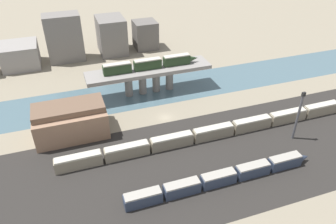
% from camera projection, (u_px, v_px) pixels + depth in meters
% --- Properties ---
extents(ground_plane, '(400.00, 400.00, 0.00)m').
position_uv_depth(ground_plane, '(165.00, 117.00, 109.28)').
color(ground_plane, gray).
extents(railbed_yard, '(280.00, 42.00, 0.01)m').
position_uv_depth(railbed_yard, '(193.00, 163.00, 90.27)').
color(railbed_yard, '#282623').
rests_on(railbed_yard, ground).
extents(river_water, '(320.00, 21.05, 0.01)m').
position_uv_depth(river_water, '(150.00, 92.00, 123.80)').
color(river_water, '#47606B').
rests_on(river_water, ground).
extents(bridge, '(45.74, 9.86, 9.65)m').
position_uv_depth(bridge, '(149.00, 74.00, 119.68)').
color(bridge, gray).
rests_on(bridge, ground).
extents(train_on_bridge, '(35.65, 2.67, 3.68)m').
position_uv_depth(train_on_bridge, '(151.00, 64.00, 117.75)').
color(train_on_bridge, '#23381E').
rests_on(train_on_bridge, bridge).
extents(train_yard_near, '(52.07, 2.91, 3.43)m').
position_uv_depth(train_yard_near, '(223.00, 178.00, 83.26)').
color(train_yard_near, '#2D384C').
rests_on(train_yard_near, ground).
extents(train_yard_mid, '(97.14, 2.77, 3.84)m').
position_uv_depth(train_yard_mid, '(217.00, 132.00, 99.41)').
color(train_yard_mid, gray).
rests_on(train_yard_mid, ground).
extents(warehouse_building, '(21.32, 13.50, 10.19)m').
position_uv_depth(warehouse_building, '(71.00, 120.00, 99.31)').
color(warehouse_building, '#937056').
rests_on(warehouse_building, ground).
extents(signal_tower, '(1.00, 0.72, 15.99)m').
position_uv_depth(signal_tower, '(298.00, 116.00, 95.39)').
color(signal_tower, '#4C4C51').
rests_on(signal_tower, ground).
extents(city_block_left, '(15.13, 15.42, 10.01)m').
position_uv_depth(city_block_left, '(20.00, 55.00, 140.25)').
color(city_block_left, gray).
rests_on(city_block_left, ground).
extents(city_block_center, '(15.32, 9.41, 20.61)m').
position_uv_depth(city_block_center, '(64.00, 38.00, 142.94)').
color(city_block_center, slate).
rests_on(city_block_center, ground).
extents(city_block_right, '(12.19, 15.58, 16.42)m').
position_uv_depth(city_block_right, '(111.00, 35.00, 151.75)').
color(city_block_right, slate).
rests_on(city_block_right, ground).
extents(city_block_far_right, '(10.56, 10.70, 13.06)m').
position_uv_depth(city_block_far_right, '(145.00, 35.00, 156.96)').
color(city_block_far_right, '#605B56').
rests_on(city_block_far_right, ground).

